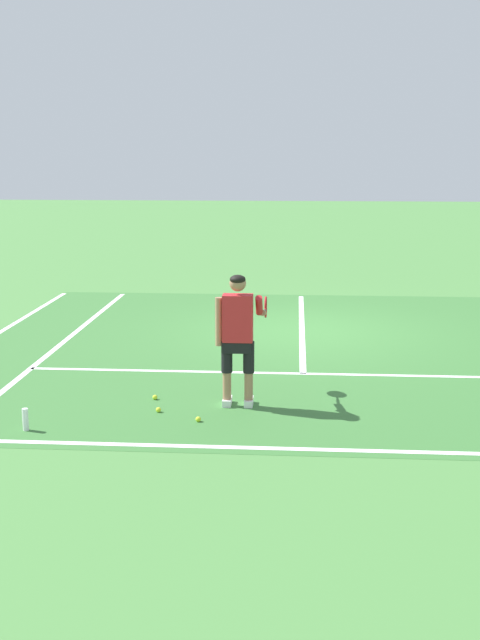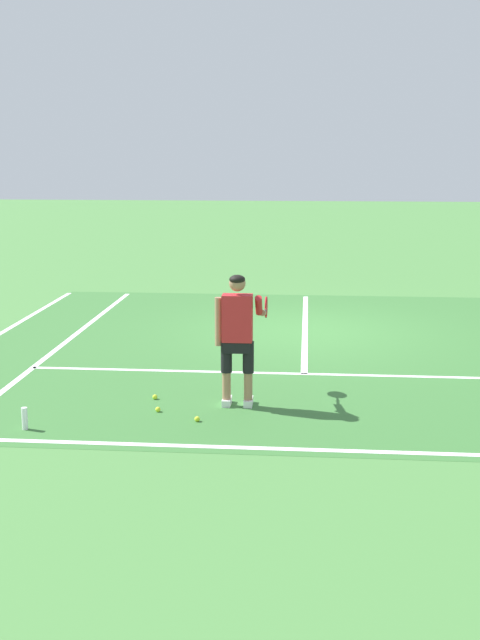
{
  "view_description": "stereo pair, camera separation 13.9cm",
  "coord_description": "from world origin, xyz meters",
  "px_view_note": "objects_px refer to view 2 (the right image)",
  "views": [
    {
      "loc": [
        -0.13,
        -14.13,
        3.2
      ],
      "look_at": [
        -0.85,
        -4.08,
        1.05
      ],
      "focal_mm": 44.07,
      "sensor_mm": 36.0,
      "label": 1
    },
    {
      "loc": [
        0.01,
        -14.12,
        3.2
      ],
      "look_at": [
        -0.85,
        -4.08,
        1.05
      ],
      "focal_mm": 44.07,
      "sensor_mm": 36.0,
      "label": 2
    }
  ],
  "objects_px": {
    "tennis_ball_mid_court": "(158,409)",
    "tennis_player": "(238,331)",
    "tennis_ball_near_feet": "(197,419)",
    "water_bottle": "(25,419)",
    "tennis_ball_by_baseline": "(155,397)"
  },
  "relations": [
    {
      "from": "tennis_ball_near_feet",
      "to": "tennis_ball_mid_court",
      "type": "height_order",
      "value": "same"
    },
    {
      "from": "water_bottle",
      "to": "tennis_ball_mid_court",
      "type": "bearing_deg",
      "value": 27.87
    },
    {
      "from": "tennis_ball_by_baseline",
      "to": "tennis_ball_mid_court",
      "type": "distance_m",
      "value": 0.53
    },
    {
      "from": "tennis_player",
      "to": "tennis_ball_near_feet",
      "type": "height_order",
      "value": "tennis_player"
    },
    {
      "from": "tennis_ball_by_baseline",
      "to": "water_bottle",
      "type": "distance_m",
      "value": 1.83
    },
    {
      "from": "tennis_ball_near_feet",
      "to": "tennis_ball_by_baseline",
      "type": "relative_size",
      "value": 1.0
    },
    {
      "from": "tennis_player",
      "to": "tennis_ball_mid_court",
      "type": "bearing_deg",
      "value": -160.07
    },
    {
      "from": "tennis_ball_by_baseline",
      "to": "tennis_ball_mid_court",
      "type": "relative_size",
      "value": 1.0
    },
    {
      "from": "tennis_ball_mid_court",
      "to": "tennis_player",
      "type": "bearing_deg",
      "value": 19.93
    },
    {
      "from": "tennis_player",
      "to": "tennis_ball_by_baseline",
      "type": "distance_m",
      "value": 1.48
    },
    {
      "from": "tennis_ball_by_baseline",
      "to": "tennis_player",
      "type": "bearing_deg",
      "value": -7.76
    },
    {
      "from": "tennis_ball_mid_court",
      "to": "water_bottle",
      "type": "bearing_deg",
      "value": -152.13
    },
    {
      "from": "tennis_player",
      "to": "water_bottle",
      "type": "relative_size",
      "value": 6.36
    },
    {
      "from": "tennis_player",
      "to": "tennis_ball_near_feet",
      "type": "distance_m",
      "value": 1.25
    },
    {
      "from": "tennis_ball_by_baseline",
      "to": "tennis_ball_mid_court",
      "type": "xyz_separation_m",
      "value": [
        0.14,
        -0.51,
        0.0
      ]
    }
  ]
}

